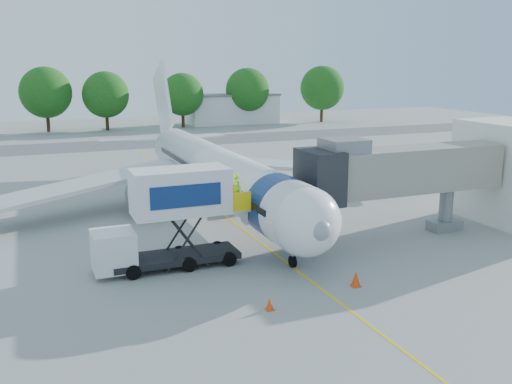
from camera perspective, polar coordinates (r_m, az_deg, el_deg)
name	(u,v)px	position (r m, az deg, el deg)	size (l,w,h in m)	color
ground	(234,223)	(40.20, -2.19, -3.10)	(160.00, 160.00, 0.00)	#9A9A98
guidance_line	(234,223)	(40.20, -2.19, -3.09)	(0.15, 70.00, 0.01)	yellow
taxiway_strip	(130,144)	(80.21, -12.48, 4.71)	(120.00, 10.00, 0.01)	#59595B
aircraft	(215,171)	(43.31, -4.08, 2.06)	(34.17, 37.73, 11.35)	white
jet_bridge	(391,172)	(36.75, 13.38, 1.98)	(13.90, 3.20, 6.60)	gray
catering_hiloader	(169,219)	(31.27, -8.68, -2.69)	(8.50, 2.44, 5.50)	black
ground_tug	(310,299)	(26.21, 5.38, -10.65)	(3.31, 2.07, 1.24)	silver
safety_cone_a	(356,279)	(29.51, 9.96, -8.59)	(0.50, 0.50, 0.80)	#E43F0C
safety_cone_b	(270,304)	(26.53, 1.38, -11.11)	(0.40, 0.40, 0.63)	#E43F0C
outbuilding_right	(232,109)	(104.76, -2.42, 8.34)	(16.40, 7.40, 5.30)	silver
tree_c	(46,93)	(97.06, -20.29, 9.32)	(8.07, 8.07, 10.29)	#382314
tree_d	(106,95)	(96.56, -14.81, 9.39)	(7.47, 7.47, 9.52)	#382314
tree_e	(182,94)	(98.54, -7.38, 9.65)	(7.20, 7.20, 9.17)	#382314
tree_f	(247,90)	(103.19, -0.86, 10.16)	(7.80, 7.80, 9.95)	#382314
tree_g	(322,88)	(107.29, 6.64, 10.29)	(8.07, 8.07, 10.29)	#382314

